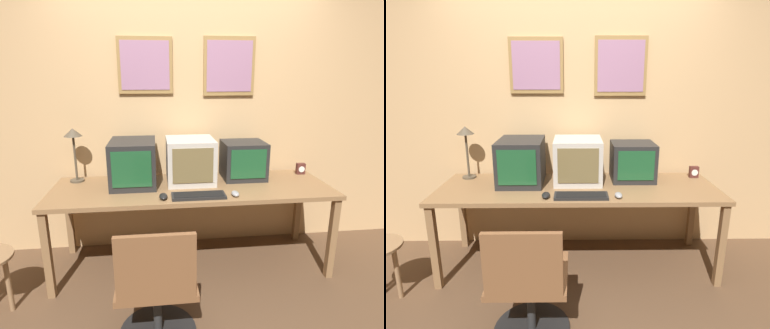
% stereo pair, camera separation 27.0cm
% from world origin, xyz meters
% --- Properties ---
extents(ground_plane, '(14.00, 14.00, 0.00)m').
position_xyz_m(ground_plane, '(0.00, 0.00, 0.00)').
color(ground_plane, brown).
extents(wall_back, '(8.00, 0.08, 2.60)m').
position_xyz_m(wall_back, '(0.00, 1.18, 1.31)').
color(wall_back, tan).
rests_on(wall_back, ground_plane).
extents(desk, '(2.37, 0.76, 0.75)m').
position_xyz_m(desk, '(0.00, 0.72, 0.69)').
color(desk, olive).
rests_on(desk, ground_plane).
extents(monitor_left, '(0.38, 0.48, 0.39)m').
position_xyz_m(monitor_left, '(-0.50, 0.83, 0.95)').
color(monitor_left, black).
rests_on(monitor_left, desk).
extents(monitor_center, '(0.41, 0.43, 0.39)m').
position_xyz_m(monitor_center, '(0.00, 0.86, 0.95)').
color(monitor_center, '#B7B2A8').
rests_on(monitor_center, desk).
extents(monitor_right, '(0.38, 0.35, 0.34)m').
position_xyz_m(monitor_right, '(0.50, 0.90, 0.92)').
color(monitor_right, black).
rests_on(monitor_right, desk).
extents(keyboard_main, '(0.42, 0.16, 0.03)m').
position_xyz_m(keyboard_main, '(0.02, 0.45, 0.76)').
color(keyboard_main, black).
rests_on(keyboard_main, desk).
extents(mouse_near_keyboard, '(0.06, 0.11, 0.04)m').
position_xyz_m(mouse_near_keyboard, '(0.31, 0.45, 0.77)').
color(mouse_near_keyboard, gray).
rests_on(mouse_near_keyboard, desk).
extents(mouse_far_corner, '(0.06, 0.12, 0.04)m').
position_xyz_m(mouse_far_corner, '(-0.25, 0.45, 0.77)').
color(mouse_far_corner, black).
rests_on(mouse_far_corner, desk).
extents(desk_clock, '(0.08, 0.05, 0.11)m').
position_xyz_m(desk_clock, '(1.08, 0.95, 0.80)').
color(desk_clock, '#4C231E').
rests_on(desk_clock, desk).
extents(desk_lamp, '(0.15, 0.15, 0.48)m').
position_xyz_m(desk_lamp, '(-1.01, 0.97, 1.13)').
color(desk_lamp, '#4C4233').
rests_on(desk_lamp, desk).
extents(office_chair, '(0.51, 0.51, 0.85)m').
position_xyz_m(office_chair, '(-0.32, -0.15, 0.36)').
color(office_chair, black).
rests_on(office_chair, ground_plane).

